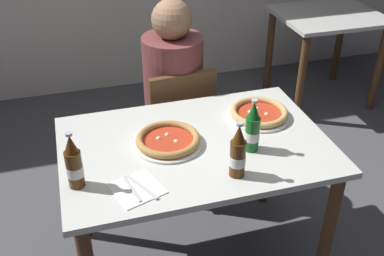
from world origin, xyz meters
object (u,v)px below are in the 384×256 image
object	(u,v)px
dining_table_background	(326,33)
pizza_margherita_near	(168,140)
chair_behind_table	(177,123)
beer_bottle_center	(238,154)
beer_bottle_right	(252,129)
dining_table_main	(195,163)
beer_bottle_left	(74,164)
pizza_marinara_far	(259,113)
napkin_with_cutlery	(137,188)
diner_seated	(174,104)

from	to	relation	value
dining_table_background	pizza_margherita_near	size ratio (longest dim) A/B	2.56
chair_behind_table	pizza_margherita_near	world-z (taller)	chair_behind_table
dining_table_background	pizza_margherita_near	bearing A→B (deg)	-139.33
pizza_margherita_near	beer_bottle_center	size ratio (longest dim) A/B	1.27
chair_behind_table	beer_bottle_right	distance (m)	0.83
dining_table_main	beer_bottle_right	bearing A→B (deg)	-26.91
beer_bottle_left	beer_bottle_right	world-z (taller)	same
dining_table_main	dining_table_background	world-z (taller)	same
chair_behind_table	dining_table_background	distance (m)	1.68
pizza_marinara_far	napkin_with_cutlery	distance (m)	0.77
diner_seated	chair_behind_table	bearing A→B (deg)	-83.19
chair_behind_table	pizza_margherita_near	distance (m)	0.68
pizza_marinara_far	beer_bottle_right	xyz separation A→B (m)	(-0.14, -0.25, 0.08)
chair_behind_table	beer_bottle_center	size ratio (longest dim) A/B	3.44
pizza_marinara_far	napkin_with_cutlery	xyz separation A→B (m)	(-0.67, -0.37, -0.02)
dining_table_background	beer_bottle_right	bearing A→B (deg)	-130.03
dining_table_main	diner_seated	distance (m)	0.67
diner_seated	pizza_margherita_near	bearing A→B (deg)	-106.19
dining_table_main	beer_bottle_center	size ratio (longest dim) A/B	4.86
chair_behind_table	beer_bottle_center	bearing A→B (deg)	86.82
chair_behind_table	beer_bottle_center	distance (m)	0.95
pizza_margherita_near	beer_bottle_left	bearing A→B (deg)	-156.38
beer_bottle_left	napkin_with_cutlery	bearing A→B (deg)	-21.68
chair_behind_table	diner_seated	bearing A→B (deg)	-88.07
dining_table_background	diner_seated	bearing A→B (deg)	-151.89
beer_bottle_right	diner_seated	bearing A→B (deg)	101.50
chair_behind_table	napkin_with_cutlery	size ratio (longest dim) A/B	3.73
beer_bottle_left	napkin_with_cutlery	world-z (taller)	beer_bottle_left
beer_bottle_center	dining_table_background	bearing A→B (deg)	50.01
chair_behind_table	beer_bottle_left	xyz separation A→B (m)	(-0.60, -0.76, 0.37)
pizza_marinara_far	beer_bottle_right	size ratio (longest dim) A/B	1.24
chair_behind_table	napkin_with_cutlery	bearing A→B (deg)	61.06
napkin_with_cutlery	beer_bottle_center	bearing A→B (deg)	-3.15
diner_seated	pizza_margherita_near	xyz separation A→B (m)	(-0.18, -0.63, 0.19)
beer_bottle_right	pizza_margherita_near	bearing A→B (deg)	157.74
pizza_margherita_near	napkin_with_cutlery	xyz separation A→B (m)	(-0.19, -0.27, -0.02)
dining_table_background	chair_behind_table	bearing A→B (deg)	-150.28
dining_table_main	beer_bottle_center	distance (m)	0.36
chair_behind_table	dining_table_background	world-z (taller)	chair_behind_table
pizza_margherita_near	beer_bottle_right	distance (m)	0.38
diner_seated	pizza_marinara_far	world-z (taller)	diner_seated
beer_bottle_center	dining_table_main	bearing A→B (deg)	110.25
pizza_margherita_near	beer_bottle_right	world-z (taller)	beer_bottle_right
dining_table_main	dining_table_background	distance (m)	2.10
pizza_marinara_far	napkin_with_cutlery	size ratio (longest dim) A/B	1.35
pizza_marinara_far	diner_seated	bearing A→B (deg)	119.67
beer_bottle_left	napkin_with_cutlery	xyz separation A→B (m)	(0.22, -0.09, -0.10)
pizza_marinara_far	beer_bottle_center	world-z (taller)	beer_bottle_center
chair_behind_table	beer_bottle_left	size ratio (longest dim) A/B	3.44
diner_seated	pizza_marinara_far	distance (m)	0.64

